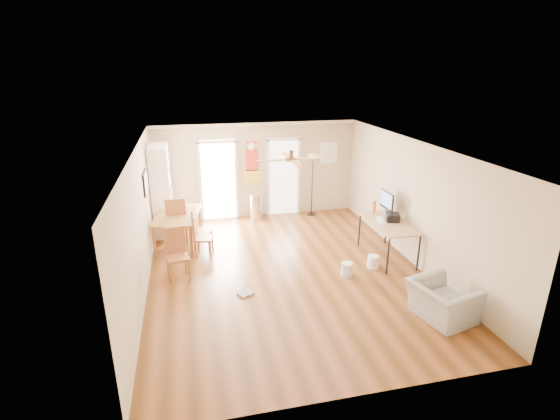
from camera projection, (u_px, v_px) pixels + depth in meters
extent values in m
plane|color=brown|center=(286.00, 272.00, 8.56)|extent=(7.00, 7.00, 0.00)
cube|color=red|center=(252.00, 162.00, 11.21)|extent=(0.46, 0.03, 1.10)
cube|color=white|center=(329.00, 153.00, 11.61)|extent=(0.50, 0.04, 0.60)
cube|color=black|center=(145.00, 183.00, 8.71)|extent=(0.04, 0.66, 0.48)
cylinder|color=silver|center=(256.00, 207.00, 11.35)|extent=(0.40, 0.40, 0.71)
cube|color=white|center=(380.00, 220.00, 9.06)|extent=(0.26, 0.46, 0.02)
cube|color=black|center=(393.00, 217.00, 9.03)|extent=(0.36, 0.39, 0.16)
cylinder|color=orange|center=(374.00, 207.00, 9.56)|extent=(0.09, 0.09, 0.26)
cylinder|color=silver|center=(347.00, 269.00, 8.38)|extent=(0.26, 0.26, 0.27)
cylinder|color=white|center=(373.00, 262.00, 8.70)|extent=(0.27, 0.27, 0.27)
cube|color=gray|center=(246.00, 294.00, 7.71)|extent=(0.33, 0.30, 0.04)
imported|color=#959691|center=(442.00, 301.00, 6.91)|extent=(1.05, 1.14, 0.63)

